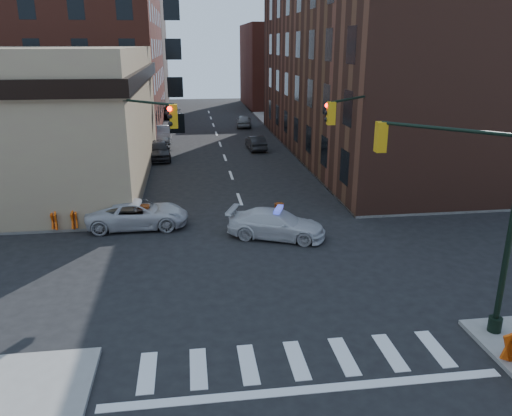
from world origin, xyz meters
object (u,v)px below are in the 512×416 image
object	(u,v)px
pedestrian_a	(78,193)
pedestrian_b	(95,199)
barrel_road	(279,211)
pickup	(138,214)
parked_car_wnear	(159,150)
parked_car_enear	(256,143)
police_car	(276,224)
barrel_bank	(144,216)
barricade_nw_a	(64,219)
parked_car_wfar	(163,134)

from	to	relation	value
pedestrian_a	pedestrian_b	bearing A→B (deg)	-41.01
barrel_road	pickup	bearing A→B (deg)	-178.49
parked_car_wnear	parked_car_enear	distance (m)	9.01
police_car	barrel_bank	distance (m)	7.16
pickup	pedestrian_b	size ratio (longest dim) A/B	2.84
police_car	pedestrian_b	size ratio (longest dim) A/B	2.64
parked_car_enear	barrel_bank	distance (m)	20.85
barricade_nw_a	parked_car_wnear	bearing A→B (deg)	81.93
parked_car_enear	pickup	bearing A→B (deg)	62.01
parked_car_wfar	barricade_nw_a	distance (m)	24.69
police_car	barricade_nw_a	xyz separation A→B (m)	(-10.66, 2.34, -0.06)
police_car	barrel_bank	size ratio (longest dim) A/B	4.33
barrel_bank	barricade_nw_a	distance (m)	4.01
parked_car_enear	barricade_nw_a	size ratio (longest dim) A/B	2.95
parked_car_enear	barricade_nw_a	xyz separation A→B (m)	(-12.56, -19.29, 0.00)
pedestrian_b	barrel_road	distance (m)	10.24
parked_car_wnear	barricade_nw_a	world-z (taller)	parked_car_wnear
pedestrian_a	barrel_road	distance (m)	11.54
pedestrian_a	barrel_bank	world-z (taller)	pedestrian_a
parked_car_wfar	pedestrian_b	bearing A→B (deg)	-96.98
pedestrian_a	barrel_road	world-z (taller)	pedestrian_a
barricade_nw_a	pedestrian_a	bearing A→B (deg)	93.73
barrel_road	barricade_nw_a	distance (m)	11.27
parked_car_enear	barrel_road	size ratio (longest dim) A/B	4.30
parked_car_enear	parked_car_wnear	bearing A→B (deg)	14.88
pickup	parked_car_wfar	size ratio (longest dim) A/B	1.11
pickup	parked_car_wfar	xyz separation A→B (m)	(0.30, 24.26, 0.05)
parked_car_wnear	pedestrian_b	size ratio (longest dim) A/B	2.52
barrel_road	pedestrian_a	bearing A→B (deg)	165.87
parked_car_wnear	barrel_road	world-z (taller)	parked_car_wnear
pedestrian_b	police_car	bearing A→B (deg)	-33.94
pedestrian_b	barrel_road	bearing A→B (deg)	-18.87
parked_car_wfar	barrel_bank	xyz separation A→B (m)	(0.00, -24.09, -0.22)
pickup	barrel_road	world-z (taller)	pickup
pickup	pedestrian_b	xyz separation A→B (m)	(-2.50, 1.96, 0.34)
police_car	barrel_road	bearing A→B (deg)	8.40
police_car	barricade_nw_a	distance (m)	10.91
parked_car_enear	barrel_bank	xyz separation A→B (m)	(-8.56, -19.01, -0.09)
parked_car_wfar	barrel_bank	size ratio (longest dim) A/B	4.20
parked_car_wfar	pedestrian_a	xyz separation A→B (m)	(-3.90, -21.25, 0.37)
police_car	pedestrian_a	distance (m)	11.89
police_car	parked_car_enear	xyz separation A→B (m)	(1.91, 21.64, -0.06)
pickup	parked_car_wfar	world-z (taller)	parked_car_wfar
parked_car_wnear	parked_car_wfar	size ratio (longest dim) A/B	0.99
parked_car_wnear	barrel_bank	bearing A→B (deg)	-93.96
police_car	barrel_bank	world-z (taller)	police_car
barrel_bank	barricade_nw_a	world-z (taller)	barricade_nw_a
barricade_nw_a	pickup	bearing A→B (deg)	7.11
parked_car_wnear	parked_car_wfar	bearing A→B (deg)	86.04
parked_car_wnear	parked_car_enear	size ratio (longest dim) A/B	1.18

